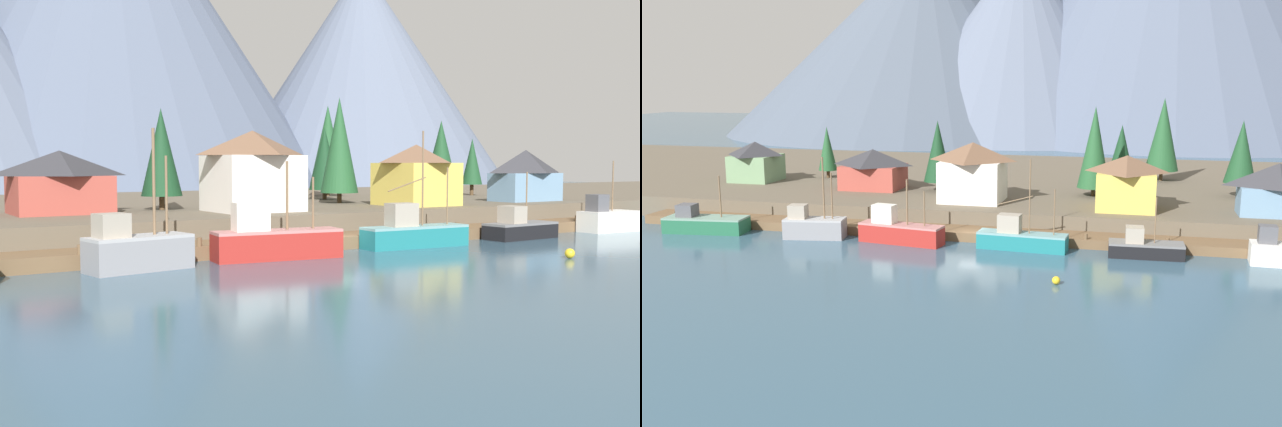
# 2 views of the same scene
# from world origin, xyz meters

# --- Properties ---
(ground_plane) EXTENTS (400.00, 400.00, 1.00)m
(ground_plane) POSITION_xyz_m (0.00, 20.00, -0.50)
(ground_plane) COLOR #335166
(dock) EXTENTS (80.00, 4.00, 1.60)m
(dock) POSITION_xyz_m (0.00, 1.99, 0.50)
(dock) COLOR brown
(dock) RESTS_ON ground_plane
(shoreline_bank) EXTENTS (400.00, 56.00, 2.50)m
(shoreline_bank) POSITION_xyz_m (0.00, 32.00, 1.25)
(shoreline_bank) COLOR brown
(shoreline_bank) RESTS_ON ground_plane
(mountain_west_peak) EXTENTS (122.13, 122.13, 57.34)m
(mountain_west_peak) POSITION_xyz_m (-47.62, 142.90, 28.67)
(mountain_west_peak) COLOR #475160
(mountain_west_peak) RESTS_ON ground_plane
(mountain_central_peak) EXTENTS (78.82, 78.82, 53.36)m
(mountain_central_peak) POSITION_xyz_m (-15.90, 129.01, 26.68)
(mountain_central_peak) COLOR slate
(mountain_central_peak) RESTS_ON ground_plane
(fishing_boat_green) EXTENTS (9.40, 4.18, 6.46)m
(fishing_boat_green) POSITION_xyz_m (-30.30, -2.28, 1.03)
(fishing_boat_green) COLOR #1E5B3D
(fishing_boat_green) RESTS_ON ground_plane
(fishing_boat_grey) EXTENTS (6.79, 3.59, 8.87)m
(fishing_boat_grey) POSITION_xyz_m (-17.13, -1.97, 1.32)
(fishing_boat_grey) COLOR gray
(fishing_boat_grey) RESTS_ON ground_plane
(fishing_boat_red) EXTENTS (9.34, 3.62, 6.83)m
(fishing_boat_red) POSITION_xyz_m (-7.32, -1.90, 1.31)
(fishing_boat_red) COLOR maroon
(fishing_boat_red) RESTS_ON ground_plane
(fishing_boat_teal) EXTENTS (9.24, 2.90, 9.26)m
(fishing_boat_teal) POSITION_xyz_m (5.54, -1.55, 1.16)
(fishing_boat_teal) COLOR #196B70
(fishing_boat_teal) RESTS_ON ground_plane
(fishing_boat_black) EXTENTS (7.24, 2.93, 5.94)m
(fishing_boat_black) POSITION_xyz_m (17.75, -1.61, 0.96)
(fishing_boat_black) COLOR black
(fishing_boat_black) RESTS_ON ground_plane
(house_blue) EXTENTS (8.18, 4.28, 5.72)m
(house_blue) POSITION_xyz_m (31.50, 9.84, 5.43)
(house_blue) COLOR #6689A8
(house_blue) RESTS_ON shoreline_bank
(house_green) EXTENTS (6.28, 6.42, 5.62)m
(house_green) POSITION_xyz_m (-36.04, 19.03, 5.37)
(house_green) COLOR #6B8E66
(house_green) RESTS_ON shoreline_bank
(house_white) EXTENTS (7.62, 7.06, 7.06)m
(house_white) POSITION_xyz_m (-2.29, 10.88, 6.11)
(house_white) COLOR silver
(house_white) RESTS_ON shoreline_bank
(house_yellow) EXTENTS (6.71, 7.09, 6.09)m
(house_yellow) POSITION_xyz_m (15.69, 10.02, 5.61)
(house_yellow) COLOR gold
(house_yellow) RESTS_ON shoreline_bank
(house_red) EXTENTS (8.01, 6.68, 5.26)m
(house_red) POSITION_xyz_m (-17.31, 16.73, 5.19)
(house_red) COLOR #9E4238
(house_red) RESTS_ON shoreline_bank
(conifer_near_left) EXTENTS (3.70, 3.70, 8.42)m
(conifer_near_left) POSITION_xyz_m (14.74, 25.36, 7.26)
(conifer_near_left) COLOR #4C3823
(conifer_near_left) RESTS_ON shoreline_bank
(conifer_near_right) EXTENTS (4.67, 4.67, 11.78)m
(conifer_near_right) POSITION_xyz_m (20.29, 33.07, 9.14)
(conifer_near_right) COLOR #4C3823
(conifer_near_right) RESTS_ON shoreline_bank
(conifer_mid_left) EXTENTS (3.69, 3.69, 9.15)m
(conifer_mid_left) POSITION_xyz_m (-8.39, 16.93, 7.69)
(conifer_mid_left) COLOR #4C3823
(conifer_mid_left) RESTS_ON shoreline_bank
(conifer_mid_right) EXTENTS (2.71, 2.71, 7.49)m
(conifer_mid_right) POSITION_xyz_m (-27.39, 24.35, 6.78)
(conifer_mid_right) COLOR #4C3823
(conifer_mid_right) RESTS_ON shoreline_bank
(conifer_back_left) EXTENTS (4.05, 4.05, 11.17)m
(conifer_back_left) POSITION_xyz_m (11.60, 17.71, 8.62)
(conifer_back_left) COLOR #4C3823
(conifer_back_left) RESTS_ON shoreline_bank
(conifer_back_right) EXTENTS (3.84, 3.84, 9.50)m
(conifer_back_right) POSITION_xyz_m (29.22, 21.22, 8.13)
(conifer_back_right) COLOR #4C3823
(conifer_back_right) RESTS_ON shoreline_bank
(channel_buoy) EXTENTS (0.70, 0.70, 0.70)m
(channel_buoy) POSITION_xyz_m (10.43, -12.73, 0.35)
(channel_buoy) COLOR gold
(channel_buoy) RESTS_ON ground_plane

